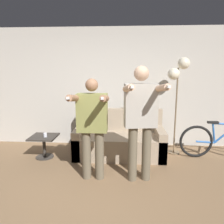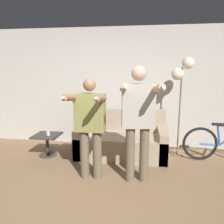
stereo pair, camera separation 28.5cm
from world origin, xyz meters
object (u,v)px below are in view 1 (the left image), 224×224
(person_left, at_px, (92,123))
(side_table, at_px, (44,142))
(cup, at_px, (45,135))
(cat, at_px, (135,105))
(bicycle, at_px, (221,141))
(person_right, at_px, (141,116))
(floor_lamp, at_px, (178,75))
(couch, at_px, (119,141))

(person_left, relative_size, side_table, 3.17)
(person_left, xyz_separation_m, cup, (-1.03, 0.74, -0.44))
(cat, height_order, side_table, cat)
(bicycle, bearing_deg, person_right, -148.72)
(cat, bearing_deg, bicycle, -11.73)
(person_right, relative_size, side_table, 3.54)
(person_right, bearing_deg, bicycle, 22.85)
(floor_lamp, bearing_deg, side_table, -171.18)
(couch, height_order, bicycle, couch)
(cup, bearing_deg, side_table, 139.28)
(person_right, bearing_deg, person_left, 171.82)
(cat, relative_size, floor_lamp, 0.26)
(couch, relative_size, side_table, 3.53)
(person_left, distance_m, side_table, 1.46)
(person_right, xyz_separation_m, floor_lamp, (0.79, 1.19, 0.57))
(person_left, distance_m, floor_lamp, 2.04)
(person_left, xyz_separation_m, floor_lamp, (1.52, 1.19, 0.68))
(cup, xyz_separation_m, bicycle, (3.38, 0.24, -0.13))
(cup, relative_size, bicycle, 0.05)
(side_table, bearing_deg, cat, 16.94)
(couch, bearing_deg, floor_lamp, 8.26)
(side_table, bearing_deg, cup, -40.72)
(cup, distance_m, bicycle, 3.39)
(cat, xyz_separation_m, side_table, (-1.78, -0.54, -0.66))
(person_right, relative_size, floor_lamp, 0.91)
(bicycle, bearing_deg, floor_lamp, 166.48)
(side_table, relative_size, cup, 6.40)
(couch, distance_m, cat, 0.82)
(person_left, xyz_separation_m, cat, (0.71, 1.33, 0.06))
(floor_lamp, height_order, side_table, floor_lamp)
(cat, relative_size, bicycle, 0.32)
(cat, relative_size, cup, 6.46)
(cup, bearing_deg, bicycle, 4.14)
(person_left, xyz_separation_m, bicycle, (2.35, 0.99, -0.58))
(person_left, height_order, person_right, person_right)
(person_left, height_order, side_table, person_left)
(floor_lamp, distance_m, bicycle, 1.52)
(floor_lamp, bearing_deg, person_right, -123.67)
(bicycle, bearing_deg, person_left, -157.19)
(cat, distance_m, floor_lamp, 1.03)
(couch, bearing_deg, cat, 43.64)
(couch, distance_m, bicycle, 1.96)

